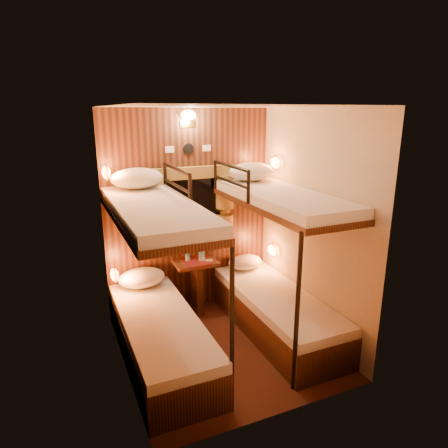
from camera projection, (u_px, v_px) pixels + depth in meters
name	position (u px, v px, depth m)	size (l,w,h in m)	color
floor	(224.00, 347.00, 4.14)	(2.10, 2.10, 0.00)	#3A170F
ceiling	(224.00, 106.00, 3.49)	(2.10, 2.10, 0.00)	silver
wall_back	(189.00, 212.00, 4.74)	(2.40, 2.40, 0.00)	#C6B293
wall_front	(282.00, 277.00, 2.89)	(2.40, 2.40, 0.00)	#C6B293
wall_left	(118.00, 251.00, 3.43)	(2.40, 2.40, 0.00)	#C6B293
wall_right	(311.00, 225.00, 4.20)	(2.40, 2.40, 0.00)	#C6B293
back_panel	(189.00, 213.00, 4.73)	(2.00, 0.03, 2.40)	black
bunk_left	(159.00, 307.00, 3.80)	(0.72, 1.90, 1.82)	black
bunk_right	(277.00, 284.00, 4.30)	(0.72, 1.90, 1.82)	black
window	(190.00, 215.00, 4.71)	(1.00, 0.12, 0.79)	black
curtains	(191.00, 209.00, 4.65)	(1.10, 0.22, 1.00)	olive
back_fixtures	(188.00, 122.00, 4.41)	(0.54, 0.09, 0.48)	black
reading_lamps	(199.00, 216.00, 4.42)	(2.00, 0.20, 1.25)	orange
table	(196.00, 280.00, 4.78)	(0.50, 0.34, 0.66)	#5A2714
bottle_left	(188.00, 253.00, 4.71)	(0.06, 0.06, 0.21)	#99BFE5
bottle_right	(201.00, 252.00, 4.70)	(0.07, 0.07, 0.24)	#99BFE5
sachet_a	(209.00, 260.00, 4.73)	(0.08, 0.06, 0.01)	silver
sachet_b	(200.00, 261.00, 4.72)	(0.07, 0.05, 0.00)	silver
pillow_lower_left	(142.00, 278.00, 4.47)	(0.52, 0.37, 0.21)	silver
pillow_lower_right	(245.00, 262.00, 4.98)	(0.44, 0.31, 0.17)	silver
pillow_upper_left	(137.00, 178.00, 4.11)	(0.54, 0.39, 0.21)	silver
pillow_upper_right	(251.00, 172.00, 4.57)	(0.53, 0.38, 0.21)	silver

